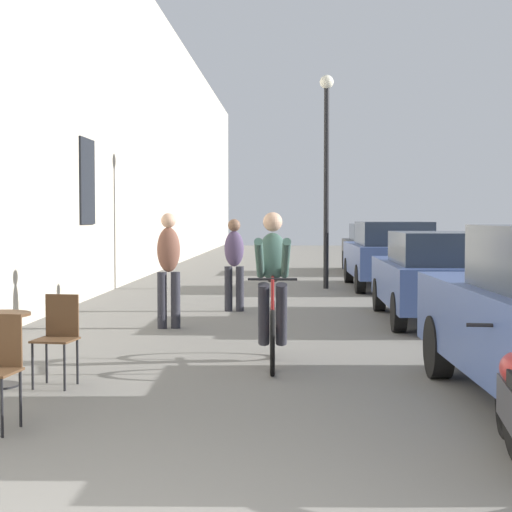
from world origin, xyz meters
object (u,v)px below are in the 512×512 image
object	(u,v)px
cafe_chair_mid_toward_street	(58,333)
pedestrian_near	(169,264)
cyclist_on_bicycle	(273,292)
parked_car_second	(437,275)
street_lamp	(326,154)
pedestrian_mid	(234,259)
parked_car_third	(390,254)
parked_car_fourth	(374,247)

from	to	relation	value
cafe_chair_mid_toward_street	pedestrian_near	size ratio (longest dim) A/B	0.52
cyclist_on_bicycle	parked_car_second	bearing A→B (deg)	56.76
street_lamp	parked_car_second	xyz separation A→B (m)	(1.52, -5.96, -2.37)
cafe_chair_mid_toward_street	pedestrian_mid	size ratio (longest dim) A/B	0.55
pedestrian_near	pedestrian_mid	world-z (taller)	pedestrian_near
street_lamp	parked_car_second	distance (m)	6.59
cafe_chair_mid_toward_street	parked_car_third	world-z (taller)	parked_car_third
parked_car_third	pedestrian_mid	bearing A→B (deg)	-124.36
street_lamp	parked_car_third	distance (m)	2.75
cafe_chair_mid_toward_street	parked_car_second	bearing A→B (deg)	48.22
pedestrian_mid	street_lamp	size ratio (longest dim) A/B	0.33
street_lamp	pedestrian_near	bearing A→B (deg)	-110.55
cyclist_on_bicycle	parked_car_third	size ratio (longest dim) A/B	0.40
cyclist_on_bicycle	street_lamp	size ratio (longest dim) A/B	0.36
pedestrian_near	parked_car_second	bearing A→B (deg)	13.26
street_lamp	parked_car_second	size ratio (longest dim) A/B	1.22
cafe_chair_mid_toward_street	parked_car_fourth	distance (m)	17.36
pedestrian_mid	parked_car_third	distance (m)	5.81
parked_car_fourth	cyclist_on_bicycle	bearing A→B (deg)	-99.77
cafe_chair_mid_toward_street	parked_car_fourth	bearing A→B (deg)	74.21
cyclist_on_bicycle	street_lamp	xyz separation A→B (m)	(0.99, 9.78, 2.30)
cyclist_on_bicycle	parked_car_fourth	world-z (taller)	cyclist_on_bicycle
street_lamp	parked_car_fourth	bearing A→B (deg)	73.50
pedestrian_near	parked_car_fourth	world-z (taller)	pedestrian_near
cafe_chair_mid_toward_street	cyclist_on_bicycle	distance (m)	2.46
pedestrian_near	pedestrian_mid	xyz separation A→B (m)	(0.81, 2.26, -0.05)
cafe_chair_mid_toward_street	parked_car_third	size ratio (longest dim) A/B	0.20
pedestrian_near	parked_car_third	world-z (taller)	pedestrian_near
parked_car_second	pedestrian_mid	bearing A→B (deg)	158.65
pedestrian_near	cafe_chair_mid_toward_street	bearing A→B (deg)	-96.33
cafe_chair_mid_toward_street	parked_car_second	size ratio (longest dim) A/B	0.22
pedestrian_near	pedestrian_mid	distance (m)	2.40
parked_car_second	cafe_chair_mid_toward_street	bearing A→B (deg)	-131.78
cafe_chair_mid_toward_street	cyclist_on_bicycle	size ratio (longest dim) A/B	0.51
pedestrian_near	parked_car_fourth	xyz separation A→B (m)	(4.26, 12.55, -0.21)
pedestrian_mid	parked_car_fourth	bearing A→B (deg)	71.44
parked_car_fourth	street_lamp	bearing A→B (deg)	-106.50
pedestrian_near	parked_car_fourth	distance (m)	13.26
cyclist_on_bicycle	pedestrian_mid	xyz separation A→B (m)	(-0.80, 5.11, 0.10)
parked_car_second	parked_car_third	size ratio (longest dim) A/B	0.91
street_lamp	parked_car_fourth	size ratio (longest dim) A/B	1.20
cafe_chair_mid_toward_street	parked_car_third	bearing A→B (deg)	67.91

